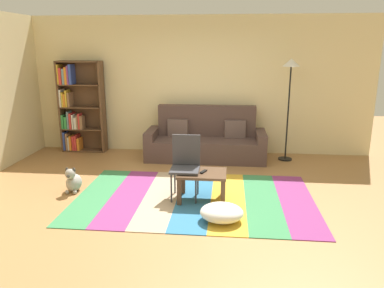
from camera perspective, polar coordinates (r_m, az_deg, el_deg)
The scene contains 11 objects.
ground_plane at distance 5.38m, azimuth -1.08°, elevation -8.36°, with size 14.00×14.00×0.00m, color #9E7042.
back_wall at distance 7.53m, azimuth 1.17°, elevation 8.95°, with size 6.80×0.10×2.70m, color beige.
rug at distance 5.38m, azimuth 0.35°, elevation -8.32°, with size 3.37×2.14×0.01m.
couch at distance 7.18m, azimuth 2.14°, elevation 0.42°, with size 2.26×0.80×1.00m.
bookshelf at distance 7.95m, azimuth -17.23°, elevation 5.11°, with size 0.90×0.28×1.84m.
coffee_table at distance 5.22m, azimuth 1.57°, elevation -5.16°, with size 0.67×0.50×0.41m.
pouf at distance 4.70m, azimuth 4.57°, elevation -10.45°, with size 0.54×0.46×0.22m, color white.
dog at distance 5.86m, azimuth -17.75°, elevation -5.46°, with size 0.22×0.35×0.40m.
standing_lamp at distance 7.10m, azimuth 14.87°, elevation 10.02°, with size 0.32×0.32×1.90m.
tv_remote at distance 5.19m, azimuth 1.77°, elevation -4.25°, with size 0.04×0.15×0.02m, color black.
folding_chair at distance 5.28m, azimuth -0.99°, elevation -2.65°, with size 0.40×0.40×0.90m.
Camera 1 is at (0.59, -4.92, 2.12)m, focal length 34.78 mm.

